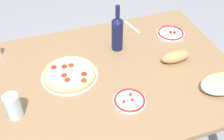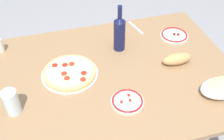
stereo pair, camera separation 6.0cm
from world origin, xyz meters
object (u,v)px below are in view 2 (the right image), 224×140
object	(u,v)px
dining_table	(112,87)
side_plate_near	(127,101)
spice_shaker	(0,46)
side_plate_far	(174,35)
baked_pasta_dish	(223,87)
wine_bottle	(119,33)
water_glass	(12,102)
pepperoni_pizza	(70,73)
bread_loaf	(177,59)

from	to	relation	value
dining_table	side_plate_near	bearing A→B (deg)	-85.23
dining_table	spice_shaker	world-z (taller)	spice_shaker
dining_table	side_plate_far	bearing A→B (deg)	26.27
baked_pasta_dish	wine_bottle	distance (m)	0.65
baked_pasta_dish	wine_bottle	world-z (taller)	wine_bottle
water_glass	spice_shaker	size ratio (longest dim) A/B	1.53
pepperoni_pizza	side_plate_near	xyz separation A→B (m)	(0.25, -0.28, -0.01)
baked_pasta_dish	bread_loaf	world-z (taller)	baked_pasta_dish
dining_table	wine_bottle	size ratio (longest dim) A/B	4.77
spice_shaker	water_glass	bearing A→B (deg)	-82.44
side_plate_near	spice_shaker	distance (m)	0.86
baked_pasta_dish	side_plate_far	world-z (taller)	baked_pasta_dish
baked_pasta_dish	side_plate_near	size ratio (longest dim) A/B	1.43
dining_table	water_glass	world-z (taller)	water_glass
side_plate_near	baked_pasta_dish	bearing A→B (deg)	-7.62
water_glass	side_plate_near	size ratio (longest dim) A/B	0.79
baked_pasta_dish	wine_bottle	bearing A→B (deg)	128.87
water_glass	bread_loaf	bearing A→B (deg)	7.35
water_glass	side_plate_near	xyz separation A→B (m)	(0.55, -0.09, -0.06)
bread_loaf	spice_shaker	distance (m)	1.06
spice_shaker	baked_pasta_dish	bearing A→B (deg)	-31.04
baked_pasta_dish	side_plate_far	distance (m)	0.53
bread_loaf	side_plate_far	bearing A→B (deg)	67.48
wine_bottle	baked_pasta_dish	bearing A→B (deg)	-51.13
pepperoni_pizza	water_glass	size ratio (longest dim) A/B	2.39
side_plate_near	bread_loaf	distance (m)	0.42
wine_bottle	side_plate_far	bearing A→B (deg)	4.25
baked_pasta_dish	side_plate_far	size ratio (longest dim) A/B	1.32
baked_pasta_dish	side_plate_far	xyz separation A→B (m)	(-0.02, 0.53, -0.03)
side_plate_near	spice_shaker	world-z (taller)	spice_shaker
spice_shaker	wine_bottle	bearing A→B (deg)	-13.14
side_plate_far	spice_shaker	size ratio (longest dim) A/B	2.08
baked_pasta_dish	water_glass	xyz separation A→B (m)	(-1.04, 0.16, 0.03)
dining_table	spice_shaker	distance (m)	0.72
pepperoni_pizza	side_plate_near	size ratio (longest dim) A/B	1.89
dining_table	baked_pasta_dish	distance (m)	0.60
pepperoni_pizza	water_glass	world-z (taller)	water_glass
side_plate_far	bread_loaf	size ratio (longest dim) A/B	1.01
wine_bottle	bread_loaf	xyz separation A→B (m)	(0.28, -0.23, -0.08)
side_plate_far	spice_shaker	xyz separation A→B (m)	(-1.09, 0.13, 0.03)
spice_shaker	dining_table	bearing A→B (deg)	-32.33
water_glass	side_plate_near	bearing A→B (deg)	-9.53
side_plate_far	bread_loaf	world-z (taller)	bread_loaf
wine_bottle	water_glass	bearing A→B (deg)	-151.51
water_glass	baked_pasta_dish	bearing A→B (deg)	-8.63
baked_pasta_dish	side_plate_near	xyz separation A→B (m)	(-0.49, 0.07, -0.03)
dining_table	baked_pasta_dish	world-z (taller)	baked_pasta_dish
dining_table	baked_pasta_dish	size ratio (longest dim) A/B	5.85
side_plate_near	bread_loaf	xyz separation A→B (m)	(0.37, 0.21, 0.03)
wine_bottle	spice_shaker	distance (m)	0.72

